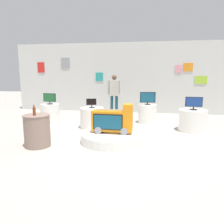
# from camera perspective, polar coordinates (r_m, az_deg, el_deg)

# --- Properties ---
(ground_plane) EXTENTS (30.00, 30.00, 0.00)m
(ground_plane) POSITION_cam_1_polar(r_m,az_deg,el_deg) (5.79, 1.90, -8.47)
(ground_plane) COLOR #B2ADA3
(back_wall_display) EXTENTS (11.57, 0.13, 3.27)m
(back_wall_display) POSITION_cam_1_polar(r_m,az_deg,el_deg) (10.30, 5.60, 8.95)
(back_wall_display) COLOR silver
(back_wall_display) RESTS_ON ground
(main_display_pedestal) EXTENTS (1.71, 1.71, 0.25)m
(main_display_pedestal) POSITION_cam_1_polar(r_m,az_deg,el_deg) (5.95, 0.05, -6.67)
(main_display_pedestal) COLOR white
(main_display_pedestal) RESTS_ON ground
(novelty_firetruck_tv) EXTENTS (1.10, 0.39, 0.81)m
(novelty_firetruck_tv) POSITION_cam_1_polar(r_m,az_deg,el_deg) (5.83, 0.26, -2.42)
(novelty_firetruck_tv) COLOR gray
(novelty_firetruck_tv) RESTS_ON main_display_pedestal
(display_pedestal_left_rear) EXTENTS (0.80, 0.80, 0.70)m
(display_pedestal_left_rear) POSITION_cam_1_polar(r_m,az_deg,el_deg) (7.40, -5.33, -1.56)
(display_pedestal_left_rear) COLOR white
(display_pedestal_left_rear) RESTS_ON ground
(tv_on_left_rear) EXTENTS (0.36, 0.19, 0.33)m
(tv_on_left_rear) POSITION_cam_1_polar(r_m,az_deg,el_deg) (7.30, -5.41, 2.48)
(tv_on_left_rear) COLOR black
(tv_on_left_rear) RESTS_ON display_pedestal_left_rear
(display_pedestal_center_rear) EXTENTS (0.71, 0.71, 0.70)m
(display_pedestal_center_rear) POSITION_cam_1_polar(r_m,az_deg,el_deg) (8.56, -16.01, -0.30)
(display_pedestal_center_rear) COLOR white
(display_pedestal_center_rear) RESTS_ON ground
(tv_on_center_rear) EXTENTS (0.52, 0.24, 0.41)m
(tv_on_center_rear) POSITION_cam_1_polar(r_m,az_deg,el_deg) (8.48, -16.21, 3.48)
(tv_on_center_rear) COLOR black
(tv_on_center_rear) RESTS_ON display_pedestal_center_rear
(display_pedestal_right_rear) EXTENTS (0.68, 0.68, 0.70)m
(display_pedestal_right_rear) POSITION_cam_1_polar(r_m,az_deg,el_deg) (8.23, 9.31, -0.45)
(display_pedestal_right_rear) COLOR white
(display_pedestal_right_rear) RESTS_ON ground
(tv_on_right_rear) EXTENTS (0.57, 0.22, 0.47)m
(tv_on_right_rear) POSITION_cam_1_polar(r_m,az_deg,el_deg) (8.14, 9.42, 3.70)
(tv_on_right_rear) COLOR black
(tv_on_right_rear) RESTS_ON display_pedestal_right_rear
(display_pedestal_far_right) EXTENTS (0.87, 0.87, 0.70)m
(display_pedestal_far_right) POSITION_cam_1_polar(r_m,az_deg,el_deg) (7.44, 20.57, -2.11)
(display_pedestal_far_right) COLOR white
(display_pedestal_far_right) RESTS_ON ground
(tv_on_far_right) EXTENTS (0.53, 0.24, 0.42)m
(tv_on_far_right) POSITION_cam_1_polar(r_m,az_deg,el_deg) (7.34, 20.85, 2.27)
(tv_on_far_right) COLOR black
(tv_on_far_right) RESTS_ON display_pedestal_far_right
(side_table_round) EXTENTS (0.67, 0.67, 0.82)m
(side_table_round) POSITION_cam_1_polar(r_m,az_deg,el_deg) (5.82, -19.20, -4.62)
(side_table_round) COLOR gray
(side_table_round) RESTS_ON ground
(bottle_on_side_table) EXTENTS (0.07, 0.07, 0.26)m
(bottle_on_side_table) POSITION_cam_1_polar(r_m,az_deg,el_deg) (5.65, -19.90, 0.20)
(bottle_on_side_table) COLOR brown
(bottle_on_side_table) RESTS_ON side_table_round
(shopper_browsing_near_truck) EXTENTS (0.56, 0.23, 1.78)m
(shopper_browsing_near_truck) POSITION_cam_1_polar(r_m,az_deg,el_deg) (9.02, 0.59, 5.11)
(shopper_browsing_near_truck) COLOR #194751
(shopper_browsing_near_truck) RESTS_ON ground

